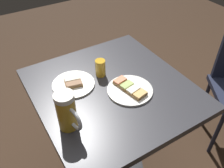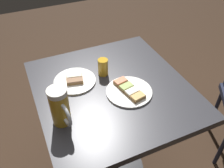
# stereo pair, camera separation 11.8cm
# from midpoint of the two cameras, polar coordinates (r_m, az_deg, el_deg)

# --- Properties ---
(ground_plane) EXTENTS (6.00, 6.00, 0.00)m
(ground_plane) POSITION_cam_midpoint_polar(r_m,az_deg,el_deg) (1.80, 2.00, -19.52)
(ground_plane) COLOR #382619
(cafe_table) EXTENTS (0.74, 0.78, 0.77)m
(cafe_table) POSITION_cam_midpoint_polar(r_m,az_deg,el_deg) (1.31, 2.60, -6.21)
(cafe_table) COLOR black
(cafe_table) RESTS_ON ground_plane
(plate_near) EXTENTS (0.22, 0.22, 0.03)m
(plate_near) POSITION_cam_midpoint_polar(r_m,az_deg,el_deg) (1.17, 6.98, -1.77)
(plate_near) COLOR white
(plate_near) RESTS_ON cafe_table
(plate_far) EXTENTS (0.21, 0.21, 0.03)m
(plate_far) POSITION_cam_midpoint_polar(r_m,az_deg,el_deg) (1.23, -6.12, 0.74)
(plate_far) COLOR white
(plate_far) RESTS_ON cafe_table
(beer_mug) EXTENTS (0.08, 0.14, 0.18)m
(beer_mug) POSITION_cam_midpoint_polar(r_m,az_deg,el_deg) (0.98, -8.83, -5.64)
(beer_mug) COLOR gold
(beer_mug) RESTS_ON cafe_table
(beer_glass_small) EXTENTS (0.05, 0.05, 0.09)m
(beer_glass_small) POSITION_cam_midpoint_polar(r_m,az_deg,el_deg) (1.25, 0.71, 3.97)
(beer_glass_small) COLOR gold
(beer_glass_small) RESTS_ON cafe_table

